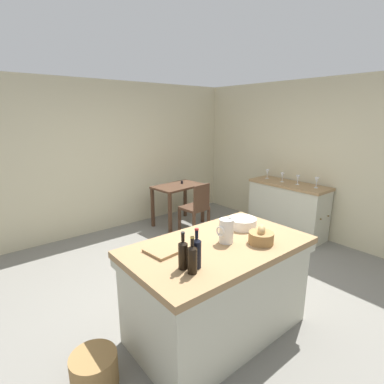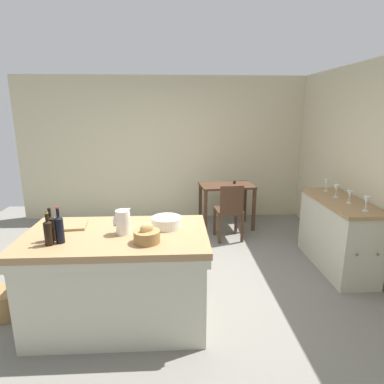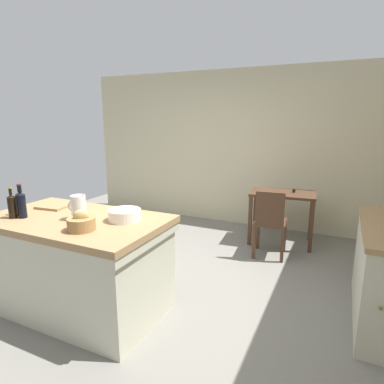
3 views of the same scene
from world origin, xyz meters
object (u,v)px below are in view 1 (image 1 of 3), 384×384
island_table (218,285)px  wine_glass_far_left (317,181)px  wine_bottle_dark (197,252)px  wine_glass_middle (282,175)px  cutting_board (165,250)px  wine_glass_right (267,172)px  bread_basket (261,237)px  writing_desk (178,192)px  side_cabinet (287,209)px  wine_glass_left (298,178)px  wine_bottle_amber (183,254)px  wicker_hamper (94,370)px  wooden_chair (196,207)px  wash_bowl (242,223)px  pitcher (226,231)px  wine_bottle_green (192,258)px

island_table → wine_glass_far_left: wine_glass_far_left is taller
wine_bottle_dark → wine_glass_middle: 3.34m
cutting_board → wine_glass_right: size_ratio=1.74×
bread_basket → wine_glass_far_left: 2.49m
writing_desk → wine_glass_middle: (1.19, -1.41, 0.38)m
writing_desk → wine_bottle_dark: (-1.86, -2.76, 0.40)m
cutting_board → wine_glass_far_left: size_ratio=1.71×
side_cabinet → wine_glass_left: size_ratio=8.65×
wine_bottle_amber → bread_basket: bearing=-5.7°
wine_glass_far_left → wicker_hamper: size_ratio=0.47×
wine_glass_far_left → wine_bottle_amber: bearing=-167.7°
bread_basket → wine_bottle_dark: size_ratio=0.71×
wooden_chair → wine_glass_far_left: 1.99m
bread_basket → wine_bottle_dark: 0.73m
wash_bowl → wine_glass_far_left: wine_glass_far_left is taller
side_cabinet → wine_bottle_amber: wine_bottle_amber is taller
side_cabinet → pitcher: pitcher is taller
cutting_board → wine_glass_right: (3.11, 1.29, 0.10)m
side_cabinet → wine_glass_far_left: wine_glass_far_left is taller
writing_desk → wine_glass_middle: size_ratio=5.87×
pitcher → bread_basket: size_ratio=1.17×
wash_bowl → wine_bottle_amber: (-0.98, -0.28, 0.07)m
cutting_board → wine_bottle_amber: 0.35m
wine_bottle_dark → wine_glass_left: (3.08, 1.06, -0.03)m
writing_desk → pitcher: (-1.36, -2.58, 0.39)m
wine_bottle_amber → wine_glass_left: wine_bottle_amber is taller
wine_bottle_amber → wine_glass_right: (3.17, 1.63, -0.01)m
wine_bottle_green → pitcher: bearing=21.2°
island_table → side_cabinet: 2.82m
side_cabinet → wine_bottle_amber: 3.40m
wine_bottle_amber → island_table: bearing=15.8°
bread_basket → wine_bottle_green: bearing=-179.2°
island_table → side_cabinet: (2.63, 1.00, -0.04)m
wine_bottle_dark → wine_glass_far_left: 3.19m
writing_desk → wash_bowl: bearing=-111.8°
wine_glass_middle → pitcher: bearing=-155.5°
wine_bottle_amber → wine_glass_far_left: bearing=12.3°
wine_bottle_green → cutting_board: bearing=84.1°
island_table → wine_glass_middle: bearing=23.6°
bread_basket → wine_bottle_amber: bearing=174.3°
island_table → wine_bottle_green: 0.77m
wooden_chair → wine_glass_far_left: size_ratio=5.38×
wine_glass_left → wine_glass_right: 0.62m
bread_basket → wine_glass_left: bearing=24.9°
island_table → wine_glass_left: (2.65, 0.86, 0.52)m
wine_bottle_amber → wine_glass_middle: bearing=22.3°
writing_desk → wash_bowl: size_ratio=3.31×
wine_bottle_amber → wicker_hamper: bearing=154.1°
island_table → wine_glass_middle: (2.63, 1.15, 0.53)m
writing_desk → wine_glass_right: bearing=-41.5°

